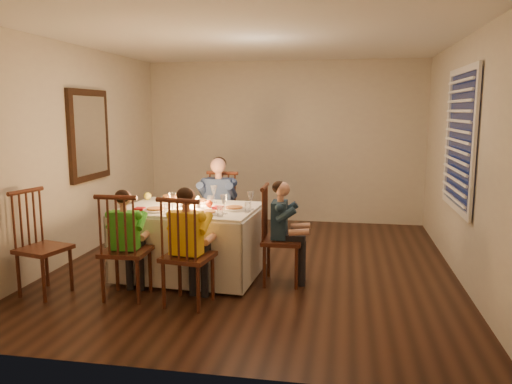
% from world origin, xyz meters
% --- Properties ---
extents(ground, '(5.00, 5.00, 0.00)m').
position_xyz_m(ground, '(0.00, 0.00, 0.00)').
color(ground, black).
rests_on(ground, ground).
extents(wall_left, '(0.02, 5.00, 2.60)m').
position_xyz_m(wall_left, '(-2.25, 0.00, 1.30)').
color(wall_left, beige).
rests_on(wall_left, ground).
extents(wall_right, '(0.02, 5.00, 2.60)m').
position_xyz_m(wall_right, '(2.25, 0.00, 1.30)').
color(wall_right, beige).
rests_on(wall_right, ground).
extents(wall_back, '(4.50, 0.02, 2.60)m').
position_xyz_m(wall_back, '(0.00, 2.50, 1.30)').
color(wall_back, beige).
rests_on(wall_back, ground).
extents(ceiling, '(5.00, 5.00, 0.00)m').
position_xyz_m(ceiling, '(0.00, 0.00, 2.60)').
color(ceiling, white).
rests_on(ceiling, wall_back).
extents(dining_table, '(1.55, 1.16, 0.74)m').
position_xyz_m(dining_table, '(-0.65, -0.49, 0.55)').
color(dining_table, silver).
rests_on(dining_table, ground).
extents(chair_adult, '(0.44, 0.42, 1.05)m').
position_xyz_m(chair_adult, '(-0.53, 0.32, 0.00)').
color(chair_adult, '#3E1C11').
rests_on(chair_adult, ground).
extents(chair_near_left, '(0.45, 0.43, 1.05)m').
position_xyz_m(chair_near_left, '(-1.06, -1.23, 0.00)').
color(chair_near_left, '#3E1C11').
rests_on(chair_near_left, ground).
extents(chair_near_right, '(0.48, 0.47, 1.05)m').
position_xyz_m(chair_near_right, '(-0.41, -1.30, 0.00)').
color(chair_near_right, '#3E1C11').
rests_on(chair_near_right, ground).
extents(chair_end, '(0.42, 0.44, 1.05)m').
position_xyz_m(chair_end, '(0.37, -0.55, 0.00)').
color(chair_end, '#3E1C11').
rests_on(chair_end, ground).
extents(chair_extra, '(0.50, 0.52, 1.05)m').
position_xyz_m(chair_extra, '(-1.90, -1.29, 0.00)').
color(chair_extra, '#3E1C11').
rests_on(chair_extra, ground).
extents(adult, '(0.47, 0.43, 1.24)m').
position_xyz_m(adult, '(-0.53, 0.32, 0.00)').
color(adult, navy).
rests_on(adult, ground).
extents(child_green, '(0.37, 0.34, 1.07)m').
position_xyz_m(child_green, '(-1.06, -1.23, 0.00)').
color(child_green, green).
rests_on(child_green, ground).
extents(child_yellow, '(0.43, 0.40, 1.12)m').
position_xyz_m(child_yellow, '(-0.41, -1.30, 0.00)').
color(child_yellow, yellow).
rests_on(child_yellow, ground).
extents(child_teal, '(0.35, 0.38, 1.09)m').
position_xyz_m(child_teal, '(0.37, -0.55, 0.00)').
color(child_teal, '#1B3045').
rests_on(child_teal, ground).
extents(setting_adult, '(0.28, 0.28, 0.02)m').
position_xyz_m(setting_adult, '(-0.63, -0.21, 0.78)').
color(setting_adult, white).
rests_on(setting_adult, dining_table).
extents(setting_green, '(0.28, 0.28, 0.02)m').
position_xyz_m(setting_green, '(-0.94, -0.76, 0.78)').
color(setting_green, white).
rests_on(setting_green, dining_table).
extents(setting_yellow, '(0.28, 0.28, 0.02)m').
position_xyz_m(setting_yellow, '(-0.37, -0.80, 0.78)').
color(setting_yellow, white).
rests_on(setting_yellow, dining_table).
extents(setting_teal, '(0.28, 0.28, 0.02)m').
position_xyz_m(setting_teal, '(-0.14, -0.54, 0.78)').
color(setting_teal, white).
rests_on(setting_teal, dining_table).
extents(candle_left, '(0.06, 0.06, 0.10)m').
position_xyz_m(candle_left, '(-0.73, -0.48, 0.82)').
color(candle_left, white).
rests_on(candle_left, dining_table).
extents(candle_right, '(0.06, 0.06, 0.10)m').
position_xyz_m(candle_right, '(-0.55, -0.49, 0.82)').
color(candle_right, white).
rests_on(candle_right, dining_table).
extents(squash, '(0.09, 0.09, 0.09)m').
position_xyz_m(squash, '(-1.28, -0.14, 0.82)').
color(squash, yellow).
rests_on(squash, dining_table).
extents(orange_fruit, '(0.08, 0.08, 0.08)m').
position_xyz_m(orange_fruit, '(-0.44, -0.45, 0.81)').
color(orange_fruit, '#E04812').
rests_on(orange_fruit, dining_table).
extents(serving_bowl, '(0.23, 0.23, 0.05)m').
position_xyz_m(serving_bowl, '(-0.99, -0.17, 0.80)').
color(serving_bowl, white).
rests_on(serving_bowl, dining_table).
extents(wall_mirror, '(0.06, 0.95, 1.15)m').
position_xyz_m(wall_mirror, '(-2.22, 0.30, 1.50)').
color(wall_mirror, black).
rests_on(wall_mirror, wall_left).
extents(window_blinds, '(0.07, 1.34, 1.54)m').
position_xyz_m(window_blinds, '(2.21, 0.10, 1.50)').
color(window_blinds, black).
rests_on(window_blinds, wall_right).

